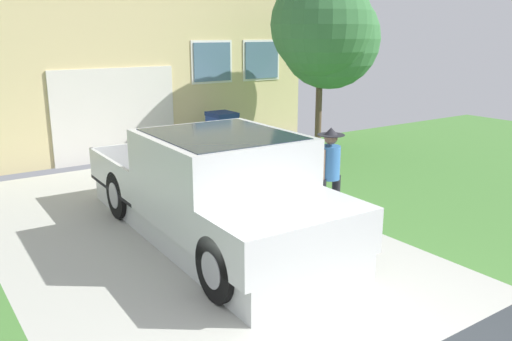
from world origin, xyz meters
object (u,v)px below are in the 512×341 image
Objects in this scene: pickup_truck at (219,193)px; front_yard_tree at (326,32)px; person_with_hat at (330,171)px; wheeled_trash_bin at (222,132)px; house_with_garage at (108,48)px; handbag at (336,228)px.

front_yard_tree is at bearing -143.64° from pickup_truck.
person_with_hat reaches higher than wheeled_trash_bin.
front_yard_tree reaches higher than pickup_truck.
front_yard_tree is at bearing -28.20° from wheeled_trash_bin.
wheeled_trash_bin is (-2.28, 1.22, -2.44)m from front_yard_tree.
house_with_garage is at bearing -98.36° from person_with_hat.
handbag is 10.14m from house_with_garage.
house_with_garage reaches higher than pickup_truck.
person_with_hat is 6.01m from front_yard_tree.
person_with_hat is 0.17× the size of house_with_garage.
pickup_truck reaches higher than wheeled_trash_bin.
front_yard_tree reaches higher than person_with_hat.
front_yard_tree reaches higher than wheeled_trash_bin.
front_yard_tree is (3.72, 4.50, 2.91)m from handbag.
pickup_truck is 1.23× the size of front_yard_tree.
front_yard_tree is at bearing -55.74° from house_with_garage.
house_with_garage is at bearing 89.47° from handbag.
handbag is (-0.04, -0.23, -0.85)m from person_with_hat.
handbag is at bearing 153.19° from pickup_truck.
front_yard_tree is 4.02× the size of wheeled_trash_bin.
handbag is 0.04× the size of house_with_garage.
person_with_hat is 1.50× the size of wheeled_trash_bin.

